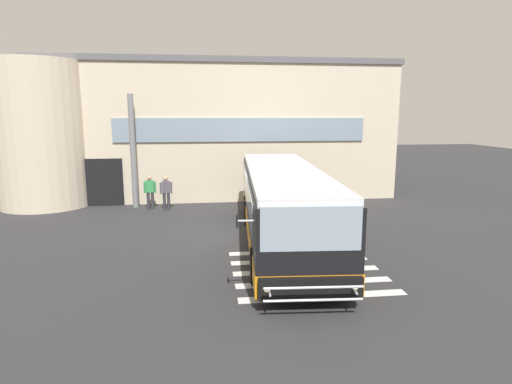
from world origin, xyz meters
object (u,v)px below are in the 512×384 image
Objects in this scene: entry_support_column at (133,152)px; passenger_by_doorway at (166,191)px; bus_main_foreground at (283,206)px; safety_bollard_yellow at (287,202)px; passenger_near_column at (150,190)px.

entry_support_column is 2.59m from passenger_by_doorway.
passenger_by_doorway is at bearing 128.63° from bus_main_foreground.
passenger_by_doorway is (-4.64, 5.80, -0.41)m from bus_main_foreground.
safety_bollard_yellow is (1.14, 4.87, -0.88)m from bus_main_foreground.
bus_main_foreground reaches higher than passenger_by_doorway.
entry_support_column reaches higher than safety_bollard_yellow.
entry_support_column is 9.24m from bus_main_foreground.
passenger_near_column reaches higher than safety_bollard_yellow.
passenger_near_column is (-5.44, 6.12, -0.37)m from bus_main_foreground.
passenger_near_column is 1.00× the size of passenger_by_doorway.
bus_main_foreground is at bearing -46.92° from entry_support_column.
passenger_near_column is at bearing 169.25° from safety_bollard_yellow.
entry_support_column is 2.06m from passenger_near_column.
passenger_by_doorway is (0.80, -0.31, -0.03)m from passenger_near_column.
passenger_by_doorway is 5.87m from safety_bollard_yellow.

